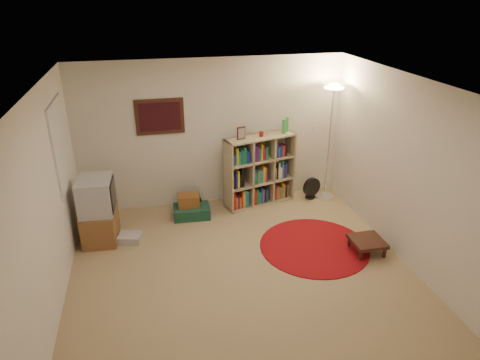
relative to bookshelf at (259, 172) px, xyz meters
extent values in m
cube|color=#9C825B|center=(-0.74, -1.96, -0.61)|extent=(4.50, 4.50, 0.02)
cube|color=white|center=(-0.74, -1.96, 1.91)|extent=(4.50, 4.50, 0.02)
cube|color=beige|center=(-0.74, 0.30, 0.65)|extent=(4.50, 0.02, 2.50)
cube|color=beige|center=(-0.74, -4.22, 0.65)|extent=(4.50, 0.02, 2.50)
cube|color=beige|center=(-3.00, -1.96, 0.65)|extent=(0.02, 4.50, 2.50)
cube|color=beige|center=(1.52, -1.96, 0.65)|extent=(0.02, 4.50, 2.50)
cube|color=black|center=(-1.59, 0.27, 1.00)|extent=(0.78, 0.04, 0.58)
cube|color=#400C14|center=(-1.59, 0.25, 1.00)|extent=(0.66, 0.01, 0.46)
cube|color=white|center=(-2.98, -0.66, 0.95)|extent=(0.03, 1.00, 1.20)
cube|color=beige|center=(1.11, 0.28, 0.60)|extent=(0.08, 0.01, 0.12)
cube|color=tan|center=(0.02, 0.00, -0.58)|extent=(1.28, 0.65, 0.03)
cube|color=tan|center=(0.02, 0.00, 0.62)|extent=(1.28, 0.65, 0.03)
cube|color=tan|center=(-0.56, -0.15, 0.02)|extent=(0.11, 0.35, 1.23)
cube|color=tan|center=(0.60, 0.15, 0.02)|extent=(0.11, 0.35, 1.23)
cube|color=tan|center=(-0.02, 0.16, 0.02)|extent=(1.20, 0.33, 1.23)
cube|color=tan|center=(-0.18, -0.05, 0.02)|extent=(0.11, 0.33, 1.18)
cube|color=tan|center=(0.22, 0.05, 0.02)|extent=(0.11, 0.33, 1.18)
cube|color=tan|center=(0.02, 0.00, -0.19)|extent=(1.23, 0.62, 0.03)
cube|color=tan|center=(0.02, 0.00, 0.22)|extent=(1.23, 0.62, 0.03)
cube|color=gold|center=(-0.52, -0.18, -0.43)|extent=(0.07, 0.15, 0.27)
cube|color=#AE1C18|center=(-0.49, -0.17, -0.41)|extent=(0.07, 0.15, 0.31)
cube|color=#C76718|center=(-0.45, -0.16, -0.46)|extent=(0.07, 0.15, 0.21)
cube|color=#4C1863|center=(-0.41, -0.15, -0.46)|extent=(0.07, 0.14, 0.21)
cube|color=#C76718|center=(-0.38, -0.14, -0.47)|extent=(0.06, 0.14, 0.20)
cube|color=#AE1C18|center=(-0.35, -0.13, -0.43)|extent=(0.06, 0.14, 0.26)
cube|color=gold|center=(-0.31, -0.13, -0.41)|extent=(0.07, 0.14, 0.31)
cube|color=teal|center=(-0.28, -0.12, -0.41)|extent=(0.07, 0.15, 0.32)
cube|color=teal|center=(-0.24, -0.11, -0.42)|extent=(0.07, 0.15, 0.29)
cube|color=#4C1863|center=(-0.52, -0.18, -0.07)|extent=(0.07, 0.15, 0.20)
cube|color=black|center=(-0.48, -0.17, -0.06)|extent=(0.07, 0.15, 0.22)
cube|color=navy|center=(-0.45, -0.16, -0.04)|extent=(0.07, 0.14, 0.26)
cube|color=gold|center=(-0.41, -0.15, -0.02)|extent=(0.07, 0.15, 0.30)
cube|color=black|center=(-0.38, -0.14, -0.05)|extent=(0.07, 0.15, 0.23)
cube|color=black|center=(-0.33, -0.13, -0.02)|extent=(0.07, 0.15, 0.31)
cube|color=#187C33|center=(-0.52, -0.18, 0.35)|extent=(0.07, 0.15, 0.24)
cube|color=navy|center=(-0.48, -0.17, 0.33)|extent=(0.08, 0.15, 0.20)
cube|color=gold|center=(-0.44, -0.16, 0.38)|extent=(0.07, 0.15, 0.31)
cube|color=#187C33|center=(-0.40, -0.15, 0.35)|extent=(0.08, 0.15, 0.23)
cube|color=navy|center=(-0.36, -0.14, 0.37)|extent=(0.06, 0.14, 0.28)
cube|color=#187C33|center=(-0.34, -0.13, 0.36)|extent=(0.06, 0.14, 0.25)
cube|color=#187C33|center=(-0.30, -0.12, 0.38)|extent=(0.08, 0.15, 0.30)
cube|color=navy|center=(-0.27, -0.11, 0.35)|extent=(0.06, 0.14, 0.24)
cube|color=navy|center=(-0.23, -0.11, 0.33)|extent=(0.07, 0.15, 0.21)
cube|color=#AE1C18|center=(-0.13, -0.08, -0.42)|extent=(0.07, 0.15, 0.30)
cube|color=#AE1C18|center=(-0.09, -0.07, -0.43)|extent=(0.07, 0.15, 0.28)
cube|color=#187C33|center=(-0.05, -0.06, -0.43)|extent=(0.07, 0.15, 0.28)
cube|color=teal|center=(-0.01, -0.05, -0.46)|extent=(0.07, 0.15, 0.21)
cube|color=navy|center=(0.03, -0.04, -0.42)|extent=(0.07, 0.15, 0.28)
cube|color=olive|center=(0.06, -0.03, -0.44)|extent=(0.06, 0.14, 0.25)
cube|color=black|center=(0.09, -0.02, -0.42)|extent=(0.07, 0.14, 0.28)
cube|color=navy|center=(0.13, -0.01, -0.45)|extent=(0.07, 0.15, 0.24)
cube|color=#4C1863|center=(-0.13, -0.08, -0.06)|extent=(0.06, 0.14, 0.21)
cube|color=teal|center=(-0.10, -0.07, -0.04)|extent=(0.06, 0.14, 0.26)
cube|color=#187C33|center=(-0.07, -0.06, -0.07)|extent=(0.06, 0.14, 0.20)
cube|color=olive|center=(-0.04, -0.05, -0.05)|extent=(0.06, 0.14, 0.23)
cube|color=teal|center=(-0.01, -0.05, -0.04)|extent=(0.06, 0.14, 0.26)
cube|color=teal|center=(0.02, -0.04, -0.06)|extent=(0.08, 0.15, 0.21)
cube|color=gold|center=(0.06, -0.03, -0.03)|extent=(0.06, 0.14, 0.28)
cube|color=#C76718|center=(0.09, -0.02, -0.03)|extent=(0.06, 0.14, 0.27)
cube|color=#4C1863|center=(0.12, -0.01, -0.06)|extent=(0.06, 0.14, 0.22)
cube|color=teal|center=(-0.13, -0.08, 0.34)|extent=(0.06, 0.14, 0.21)
cube|color=#4C1863|center=(-0.10, -0.07, 0.38)|extent=(0.07, 0.15, 0.29)
cube|color=#4C1863|center=(-0.06, -0.06, 0.37)|extent=(0.08, 0.15, 0.28)
cube|color=#187C33|center=(-0.02, -0.05, 0.34)|extent=(0.07, 0.14, 0.23)
cube|color=gold|center=(0.01, -0.04, 0.38)|extent=(0.06, 0.14, 0.30)
cube|color=#AE1C18|center=(0.04, -0.03, 0.36)|extent=(0.06, 0.14, 0.27)
cube|color=#4C1863|center=(0.07, -0.03, 0.34)|extent=(0.07, 0.14, 0.21)
cube|color=#187C33|center=(0.11, -0.02, 0.34)|extent=(0.07, 0.15, 0.23)
cube|color=#4C1863|center=(0.27, 0.03, -0.42)|extent=(0.07, 0.14, 0.30)
cube|color=#AE1C18|center=(0.30, 0.03, -0.45)|extent=(0.06, 0.14, 0.23)
cube|color=olive|center=(0.33, 0.04, -0.43)|extent=(0.06, 0.14, 0.27)
cube|color=#C76718|center=(0.36, 0.05, -0.45)|extent=(0.07, 0.15, 0.24)
cube|color=teal|center=(0.41, 0.06, -0.46)|extent=(0.07, 0.15, 0.21)
cube|color=#C76718|center=(0.44, 0.07, -0.42)|extent=(0.07, 0.14, 0.29)
cube|color=olive|center=(0.48, 0.08, -0.44)|extent=(0.07, 0.14, 0.25)
cube|color=black|center=(0.51, 0.09, -0.47)|extent=(0.07, 0.14, 0.19)
cube|color=olive|center=(0.55, 0.10, -0.45)|extent=(0.06, 0.14, 0.23)
cube|color=#4C1863|center=(0.27, 0.02, -0.07)|extent=(0.06, 0.14, 0.20)
cube|color=olive|center=(0.29, 0.03, -0.07)|extent=(0.06, 0.14, 0.20)
cube|color=black|center=(0.32, 0.04, -0.03)|extent=(0.07, 0.14, 0.28)
cube|color=silver|center=(0.36, 0.05, -0.02)|extent=(0.07, 0.14, 0.30)
cube|color=silver|center=(0.39, 0.06, -0.07)|extent=(0.07, 0.15, 0.20)
cube|color=teal|center=(0.43, 0.07, -0.01)|extent=(0.06, 0.14, 0.32)
cube|color=#4C1863|center=(0.46, 0.08, -0.05)|extent=(0.07, 0.14, 0.23)
cube|color=navy|center=(0.49, 0.08, -0.04)|extent=(0.06, 0.14, 0.26)
cube|color=teal|center=(0.27, 0.03, 0.38)|extent=(0.08, 0.15, 0.31)
cube|color=#4C1863|center=(0.31, 0.04, 0.37)|extent=(0.06, 0.14, 0.28)
cube|color=teal|center=(0.34, 0.04, 0.33)|extent=(0.06, 0.14, 0.20)
cube|color=navy|center=(0.36, 0.05, 0.34)|extent=(0.06, 0.14, 0.21)
cube|color=navy|center=(0.39, 0.06, 0.33)|extent=(0.06, 0.14, 0.20)
cube|color=#AE1C18|center=(0.43, 0.07, 0.33)|extent=(0.08, 0.15, 0.21)
cube|color=black|center=(0.47, 0.08, 0.33)|extent=(0.07, 0.14, 0.21)
cube|color=black|center=(-0.33, -0.07, 0.74)|extent=(0.15, 0.05, 0.21)
cube|color=gray|center=(-0.32, -0.09, 0.74)|extent=(0.11, 0.04, 0.17)
cylinder|color=#A1170E|center=(0.04, 0.00, 0.68)|extent=(0.09, 0.09, 0.08)
cylinder|color=white|center=(0.17, 0.04, 0.68)|extent=(0.08, 0.08, 0.10)
cylinder|color=green|center=(0.45, 0.07, 0.76)|extent=(0.09, 0.09, 0.25)
cylinder|color=green|center=(0.52, 0.16, 0.76)|extent=(0.09, 0.09, 0.25)
cylinder|color=white|center=(1.24, -0.06, -0.58)|extent=(0.36, 0.36, 0.03)
cylinder|color=white|center=(1.24, -0.06, 0.40)|extent=(0.03, 0.03, 1.93)
cone|color=white|center=(1.24, -0.06, 1.40)|extent=(0.43, 0.43, 0.16)
cylinder|color=#FFD88C|center=(1.24, -0.06, 1.40)|extent=(0.34, 0.34, 0.02)
cylinder|color=black|center=(0.98, -0.03, -0.58)|extent=(0.23, 0.23, 0.03)
cylinder|color=black|center=(0.98, -0.03, -0.50)|extent=(0.05, 0.05, 0.14)
cylinder|color=black|center=(0.98, -0.05, -0.37)|extent=(0.35, 0.17, 0.35)
cube|color=brown|center=(-2.62, -0.63, -0.36)|extent=(0.52, 0.71, 0.47)
cube|color=#B0B1B5|center=(-2.62, -0.63, 0.14)|extent=(0.51, 0.60, 0.52)
cube|color=black|center=(-2.38, -0.65, 0.14)|extent=(0.05, 0.49, 0.44)
cube|color=black|center=(-2.38, -0.65, 0.14)|extent=(0.04, 0.44, 0.38)
cube|color=#B0B1B5|center=(-2.21, -0.79, -0.54)|extent=(0.39, 0.35, 0.11)
cube|color=#163C2D|center=(-1.21, -0.25, -0.50)|extent=(0.61, 0.41, 0.19)
cube|color=brown|center=(-1.25, -0.22, -0.31)|extent=(0.35, 0.26, 0.20)
cube|color=black|center=(-1.20, 0.01, -0.48)|extent=(0.35, 0.30, 0.23)
cylinder|color=silver|center=(-0.43, 0.16, -0.46)|extent=(0.16, 0.16, 0.27)
cylinder|color=maroon|center=(0.44, -1.56, -0.59)|extent=(1.60, 1.60, 0.01)
cube|color=black|center=(1.11, -1.86, -0.42)|extent=(0.46, 0.46, 0.05)
cube|color=black|center=(0.93, -2.04, -0.52)|extent=(0.04, 0.04, 0.16)
cube|color=black|center=(1.29, -2.04, -0.52)|extent=(0.04, 0.04, 0.16)
cube|color=black|center=(0.93, -1.68, -0.52)|extent=(0.04, 0.04, 0.16)
cube|color=black|center=(1.30, -1.68, -0.52)|extent=(0.04, 0.04, 0.16)
camera|label=1|loc=(-1.83, -6.53, 2.89)|focal=32.00mm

